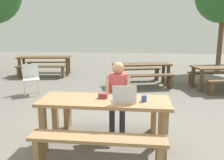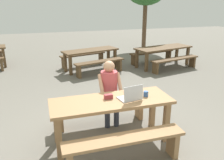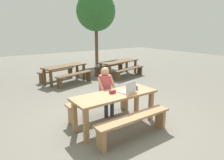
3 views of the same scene
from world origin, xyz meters
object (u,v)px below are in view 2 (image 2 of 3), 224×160
(small_pouch, at_px, (108,97))
(picnic_table_front, at_px, (111,107))
(person_seated, at_px, (110,88))
(picnic_table_mid, at_px, (91,53))
(coffee_mug, at_px, (146,94))
(laptop, at_px, (131,96))
(picnic_table_distant, at_px, (163,50))

(small_pouch, bearing_deg, picnic_table_front, -59.01)
(person_seated, distance_m, picnic_table_mid, 3.82)
(coffee_mug, bearing_deg, small_pouch, 172.16)
(laptop, bearing_deg, small_pouch, -33.70)
(picnic_table_front, relative_size, laptop, 5.09)
(picnic_table_mid, xyz_separation_m, picnic_table_distant, (2.61, -0.32, 0.02))
(picnic_table_mid, distance_m, picnic_table_distant, 2.63)
(small_pouch, height_order, coffee_mug, coffee_mug)
(coffee_mug, relative_size, person_seated, 0.07)
(laptop, distance_m, person_seated, 0.72)
(laptop, height_order, small_pouch, laptop)
(picnic_table_front, bearing_deg, picnic_table_distant, 51.75)
(person_seated, bearing_deg, small_pouch, -108.64)
(laptop, bearing_deg, picnic_table_front, -26.63)
(small_pouch, bearing_deg, picnic_table_mid, 81.63)
(laptop, xyz_separation_m, small_pouch, (-0.33, 0.15, -0.02))
(laptop, xyz_separation_m, picnic_table_distant, (2.92, 4.17, -0.23))
(small_pouch, relative_size, picnic_table_distant, 0.06)
(picnic_table_front, bearing_deg, laptop, -16.75)
(picnic_table_front, distance_m, picnic_table_distant, 5.20)
(person_seated, bearing_deg, picnic_table_distant, 48.55)
(coffee_mug, height_order, picnic_table_mid, coffee_mug)
(small_pouch, bearing_deg, person_seated, 71.36)
(small_pouch, height_order, picnic_table_mid, small_pouch)
(picnic_table_front, relative_size, person_seated, 1.57)
(person_seated, relative_size, picnic_table_mid, 0.63)
(picnic_table_front, distance_m, small_pouch, 0.17)
(picnic_table_front, relative_size, picnic_table_distant, 0.88)
(small_pouch, distance_m, coffee_mug, 0.63)
(coffee_mug, xyz_separation_m, picnic_table_distant, (2.62, 4.11, -0.21))
(coffee_mug, height_order, picnic_table_distant, coffee_mug)
(coffee_mug, distance_m, person_seated, 0.78)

